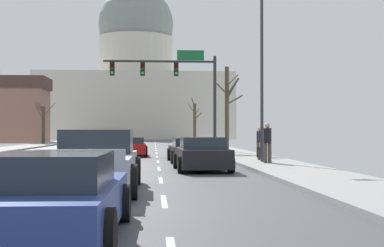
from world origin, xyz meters
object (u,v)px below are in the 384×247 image
Objects in this scene: signal_gantry at (175,78)px; pickup_truck_near_03 at (95,163)px; sedan_near_00 at (131,147)px; sedan_oncoming_01 at (73,141)px; street_lamp_right at (256,56)px; sedan_near_02 at (202,155)px; pedestrian_01 at (268,141)px; sedan_near_01 at (190,150)px; bicycle_parked at (261,153)px; sedan_near_04 at (52,198)px; sedan_oncoming_00 at (98,142)px; pedestrian_00 at (260,140)px.

pickup_truck_near_03 is at bearing -97.12° from signal_gantry.
sedan_near_00 reaches higher than sedan_oncoming_01.
sedan_near_02 is (-2.76, -3.54, -4.35)m from street_lamp_right.
signal_gantry is 15.82m from pedestrian_01.
signal_gantry is at bearing 57.57° from sedan_near_00.
pedestrian_01 is (6.33, -10.30, 0.56)m from sedan_near_00.
signal_gantry reaches higher than sedan_near_02.
signal_gantry is 1.67× the size of sedan_near_01.
bicycle_parked is (3.25, -1.48, -0.08)m from sedan_near_01.
pedestrian_01 is at bearing 68.02° from sedan_near_04.
sedan_oncoming_00 is at bearing 103.46° from sedan_near_00.
street_lamp_right is at bearing -103.52° from pedestrian_00.
sedan_oncoming_00 is (-6.65, 21.28, -0.01)m from sedan_near_01.
signal_gantry is 17.99m from sedan_near_02.
sedan_near_02 is (3.25, -12.79, 0.05)m from sedan_near_00.
street_lamp_right reaches higher than pedestrian_00.
sedan_oncoming_01 is at bearing 98.90° from pickup_truck_near_03.
sedan_near_04 is at bearing -109.79° from street_lamp_right.
sedan_near_00 is 0.82× the size of pickup_truck_near_03.
sedan_oncoming_01 is 2.70× the size of pedestrian_00.
pedestrian_00 is at bearing 22.14° from sedan_near_01.
pedestrian_00 reaches higher than sedan_oncoming_00.
pedestrian_00 is at bearing -62.17° from sedan_oncoming_00.
street_lamp_right is at bearing -56.98° from sedan_near_00.
sedan_near_01 is 3.57m from bicycle_parked.
sedan_near_01 is at bearing 80.43° from sedan_near_04.
pedestrian_00 is at bearing 80.09° from bicycle_parked.
sedan_near_02 is at bearing -89.45° from sedan_near_01.
pedestrian_00 is (6.97, -5.29, 0.48)m from sedan_near_00.
pedestrian_00 reaches higher than sedan_near_02.
pedestrian_01 is at bearing -58.41° from sedan_near_00.
sedan_near_02 is at bearing -75.74° from sedan_near_00.
pickup_truck_near_03 is at bearing -90.37° from sedan_near_00.
street_lamp_right reaches higher than sedan_near_04.
street_lamp_right is at bearing -77.39° from signal_gantry.
signal_gantry is 11.48m from pedestrian_00.
signal_gantry is 1.69× the size of sedan_near_04.
pickup_truck_near_03 is 16.12m from pedestrian_00.
sedan_near_01 is 1.01× the size of sedan_near_04.
street_lamp_right is 35.44m from sedan_oncoming_01.
sedan_near_00 is 10.51m from bicycle_parked.
sedan_oncoming_01 is at bearing 97.84° from sedan_near_04.
bicycle_parked is (9.90, -22.76, -0.07)m from sedan_oncoming_00.
sedan_near_02 is 4.00m from pedestrian_01.
pickup_truck_near_03 is 1.21× the size of sedan_near_04.
sedan_near_04 is at bearing -85.22° from sedan_oncoming_00.
sedan_oncoming_01 is at bearing 108.42° from sedan_near_01.
sedan_near_02 reaches higher than bicycle_parked.
sedan_near_00 is at bearing 142.76° from pedestrian_00.
pedestrian_01 is at bearing 55.70° from pickup_truck_near_03.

